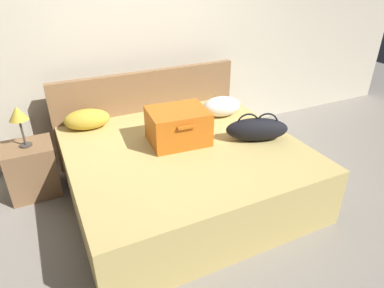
{
  "coord_description": "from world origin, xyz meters",
  "views": [
    {
      "loc": [
        -1.11,
        -2.03,
        2.02
      ],
      "look_at": [
        0.0,
        0.26,
        0.63
      ],
      "focal_mm": 31.6,
      "sensor_mm": 36.0,
      "label": 1
    }
  ],
  "objects_px": {
    "pillow_near_headboard": "(222,106)",
    "table_lamp": "(18,115)",
    "hard_case_large": "(178,126)",
    "bed": "(185,172)",
    "nightstand": "(32,169)",
    "pillow_center_head": "(87,119)",
    "duffel_bag": "(257,129)"
  },
  "relations": [
    {
      "from": "hard_case_large",
      "to": "duffel_bag",
      "type": "distance_m",
      "value": 0.73
    },
    {
      "from": "table_lamp",
      "to": "pillow_center_head",
      "type": "bearing_deg",
      "value": 8.18
    },
    {
      "from": "bed",
      "to": "pillow_near_headboard",
      "type": "relative_size",
      "value": 4.83
    },
    {
      "from": "pillow_center_head",
      "to": "nightstand",
      "type": "bearing_deg",
      "value": -171.82
    },
    {
      "from": "pillow_near_headboard",
      "to": "pillow_center_head",
      "type": "relative_size",
      "value": 0.95
    },
    {
      "from": "hard_case_large",
      "to": "duffel_bag",
      "type": "bearing_deg",
      "value": -19.05
    },
    {
      "from": "nightstand",
      "to": "table_lamp",
      "type": "height_order",
      "value": "table_lamp"
    },
    {
      "from": "hard_case_large",
      "to": "nightstand",
      "type": "distance_m",
      "value": 1.47
    },
    {
      "from": "duffel_bag",
      "to": "table_lamp",
      "type": "xyz_separation_m",
      "value": [
        -1.96,
        0.85,
        0.18
      ]
    },
    {
      "from": "hard_case_large",
      "to": "bed",
      "type": "bearing_deg",
      "value": -81.35
    },
    {
      "from": "pillow_near_headboard",
      "to": "pillow_center_head",
      "type": "height_order",
      "value": "pillow_near_headboard"
    },
    {
      "from": "bed",
      "to": "pillow_center_head",
      "type": "relative_size",
      "value": 4.6
    },
    {
      "from": "pillow_near_headboard",
      "to": "nightstand",
      "type": "height_order",
      "value": "pillow_near_headboard"
    },
    {
      "from": "hard_case_large",
      "to": "pillow_center_head",
      "type": "xyz_separation_m",
      "value": [
        -0.71,
        0.64,
        -0.06
      ]
    },
    {
      "from": "pillow_center_head",
      "to": "bed",
      "type": "bearing_deg",
      "value": -47.37
    },
    {
      "from": "bed",
      "to": "pillow_center_head",
      "type": "bearing_deg",
      "value": 132.63
    },
    {
      "from": "bed",
      "to": "table_lamp",
      "type": "xyz_separation_m",
      "value": [
        -1.3,
        0.69,
        0.55
      ]
    },
    {
      "from": "bed",
      "to": "table_lamp",
      "type": "relative_size",
      "value": 5.24
    },
    {
      "from": "pillow_near_headboard",
      "to": "hard_case_large",
      "type": "bearing_deg",
      "value": -152.38
    },
    {
      "from": "pillow_near_headboard",
      "to": "table_lamp",
      "type": "bearing_deg",
      "value": 173.9
    },
    {
      "from": "hard_case_large",
      "to": "table_lamp",
      "type": "relative_size",
      "value": 1.44
    },
    {
      "from": "hard_case_large",
      "to": "table_lamp",
      "type": "distance_m",
      "value": 1.41
    },
    {
      "from": "bed",
      "to": "nightstand",
      "type": "xyz_separation_m",
      "value": [
        -1.3,
        0.69,
        -0.01
      ]
    },
    {
      "from": "pillow_near_headboard",
      "to": "table_lamp",
      "type": "xyz_separation_m",
      "value": [
        -1.96,
        0.21,
        0.18
      ]
    },
    {
      "from": "duffel_bag",
      "to": "pillow_center_head",
      "type": "relative_size",
      "value": 1.38
    },
    {
      "from": "bed",
      "to": "hard_case_large",
      "type": "bearing_deg",
      "value": 93.73
    },
    {
      "from": "hard_case_large",
      "to": "duffel_bag",
      "type": "xyz_separation_m",
      "value": [
        0.67,
        -0.3,
        -0.05
      ]
    },
    {
      "from": "hard_case_large",
      "to": "table_lamp",
      "type": "height_order",
      "value": "table_lamp"
    },
    {
      "from": "nightstand",
      "to": "table_lamp",
      "type": "distance_m",
      "value": 0.56
    },
    {
      "from": "pillow_center_head",
      "to": "table_lamp",
      "type": "bearing_deg",
      "value": -171.82
    },
    {
      "from": "pillow_near_headboard",
      "to": "pillow_center_head",
      "type": "distance_m",
      "value": 1.4
    },
    {
      "from": "pillow_near_headboard",
      "to": "table_lamp",
      "type": "height_order",
      "value": "table_lamp"
    }
  ]
}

